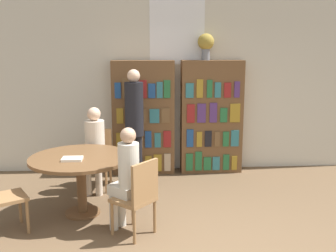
{
  "coord_description": "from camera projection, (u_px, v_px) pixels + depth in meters",
  "views": [
    {
      "loc": [
        -0.53,
        -3.36,
        2.09
      ],
      "look_at": [
        -0.23,
        1.77,
        1.05
      ],
      "focal_mm": 42.0,
      "sensor_mm": 36.0,
      "label": 1
    }
  ],
  "objects": [
    {
      "name": "open_book_on_table",
      "position": [
        72.0,
        159.0,
        4.7
      ],
      "size": [
        0.24,
        0.18,
        0.03
      ],
      "color": "silver",
      "rests_on": "reading_table"
    },
    {
      "name": "flower_vase",
      "position": [
        206.0,
        44.0,
        6.32
      ],
      "size": [
        0.27,
        0.27,
        0.42
      ],
      "color": "slate",
      "rests_on": "bookshelf_right"
    },
    {
      "name": "wall_back",
      "position": [
        177.0,
        82.0,
        6.61
      ],
      "size": [
        6.4,
        0.07,
        3.0
      ],
      "color": "beige",
      "rests_on": "ground_plane"
    },
    {
      "name": "bookshelf_left",
      "position": [
        143.0,
        118.0,
        6.5
      ],
      "size": [
        1.02,
        0.34,
        1.87
      ],
      "color": "brown",
      "rests_on": "ground_plane"
    },
    {
      "name": "seated_reader_right",
      "position": [
        126.0,
        174.0,
        4.4
      ],
      "size": [
        0.4,
        0.39,
        1.23
      ],
      "rotation": [
        0.0,
        0.0,
        0.85
      ],
      "color": "beige",
      "rests_on": "ground_plane"
    },
    {
      "name": "bookshelf_right",
      "position": [
        211.0,
        117.0,
        6.56
      ],
      "size": [
        1.02,
        0.34,
        1.87
      ],
      "color": "brown",
      "rests_on": "ground_plane"
    },
    {
      "name": "seated_reader_left",
      "position": [
        94.0,
        144.0,
        5.64
      ],
      "size": [
        0.31,
        0.4,
        1.24
      ],
      "rotation": [
        0.0,
        0.0,
        -3.24
      ],
      "color": "beige",
      "rests_on": "ground_plane"
    },
    {
      "name": "chair_left_side",
      "position": [
        98.0,
        156.0,
        5.86
      ],
      "size": [
        0.44,
        0.44,
        0.88
      ],
      "rotation": [
        0.0,
        0.0,
        -3.24
      ],
      "color": "olive",
      "rests_on": "ground_plane"
    },
    {
      "name": "librarian_standing",
      "position": [
        134.0,
        115.0,
        5.97
      ],
      "size": [
        0.28,
        0.55,
        1.76
      ],
      "color": "black",
      "rests_on": "ground_plane"
    },
    {
      "name": "reading_table",
      "position": [
        81.0,
        166.0,
        4.88
      ],
      "size": [
        1.26,
        1.26,
        0.75
      ],
      "color": "brown",
      "rests_on": "ground_plane"
    },
    {
      "name": "chair_far_side",
      "position": [
        138.0,
        195.0,
        4.33
      ],
      "size": [
        0.56,
        0.56,
        0.88
      ],
      "rotation": [
        0.0,
        0.0,
        0.85
      ],
      "color": "olive",
      "rests_on": "ground_plane"
    }
  ]
}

